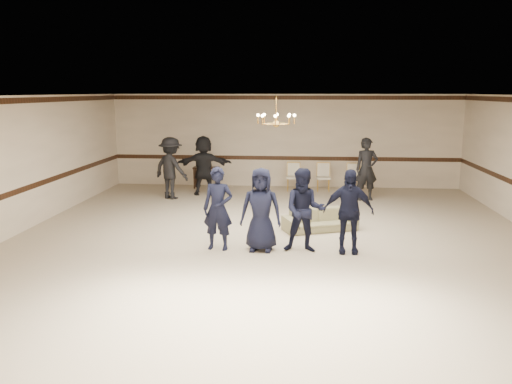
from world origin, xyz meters
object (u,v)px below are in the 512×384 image
at_px(boy_d, 348,211).
at_px(adult_left, 171,168).
at_px(banquet_chair_mid, 323,177).
at_px(console_table, 206,178).
at_px(boy_c, 304,210).
at_px(adult_mid, 204,165).
at_px(adult_right, 367,169).
at_px(boy_a, 218,209).
at_px(boy_b, 261,210).
at_px(settee, 320,220).
at_px(banquet_chair_left, 293,177).
at_px(banquet_chair_right, 354,178).
at_px(chandelier, 276,110).

distance_m(boy_d, adult_left, 7.16).
distance_m(banquet_chair_mid, console_table, 4.01).
bearing_deg(boy_d, boy_c, -179.96).
distance_m(adult_mid, adult_right, 5.12).
xyz_separation_m(adult_right, banquet_chair_mid, (-1.24, 1.35, -0.49)).
height_order(boy_d, console_table, boy_d).
distance_m(boy_d, adult_mid, 7.13).
bearing_deg(boy_a, adult_mid, 110.15).
distance_m(boy_a, boy_b, 0.90).
xyz_separation_m(boy_d, settee, (-0.51, 1.72, -0.62)).
bearing_deg(banquet_chair_mid, banquet_chair_left, 175.78).
bearing_deg(settee, banquet_chair_left, 76.26).
bearing_deg(settee, boy_d, -95.40).
bearing_deg(boy_a, adult_right, 62.41).
distance_m(adult_left, banquet_chair_left, 4.13).
distance_m(boy_b, adult_mid, 6.27).
height_order(boy_b, console_table, boy_b).
distance_m(boy_c, console_table, 7.75).
bearing_deg(adult_right, boy_a, -134.18).
relative_size(adult_mid, banquet_chair_left, 2.07).
bearing_deg(banquet_chair_left, banquet_chair_right, 3.29).
bearing_deg(chandelier, banquet_chair_mid, 75.60).
distance_m(boy_b, boy_d, 1.80).
bearing_deg(banquet_chair_left, chandelier, -90.41).
bearing_deg(adult_left, boy_c, 157.31).
xyz_separation_m(boy_c, adult_mid, (-3.19, 5.83, 0.08)).
bearing_deg(adult_mid, banquet_chair_left, -166.20).
bearing_deg(chandelier, adult_left, 133.87).
height_order(boy_d, adult_mid, adult_mid).
xyz_separation_m(chandelier, boy_d, (1.57, -1.57, -2.00)).
bearing_deg(boy_b, boy_c, 3.25).
distance_m(boy_d, banquet_chair_right, 6.84).
relative_size(boy_a, adult_right, 0.92).
bearing_deg(boy_c, boy_d, 1.88).
bearing_deg(adult_left, banquet_chair_right, -135.29).
relative_size(adult_left, banquet_chair_mid, 2.07).
relative_size(boy_d, adult_left, 0.92).
xyz_separation_m(adult_mid, banquet_chair_mid, (3.86, 0.95, -0.49)).
bearing_deg(adult_left, boy_d, 162.95).
distance_m(chandelier, banquet_chair_right, 6.20).
bearing_deg(chandelier, banquet_chair_left, 86.30).
xyz_separation_m(boy_c, banquet_chair_mid, (0.66, 6.78, -0.41)).
xyz_separation_m(boy_a, boy_d, (2.70, 0.00, 0.00)).
bearing_deg(settee, boy_a, -163.81).
height_order(settee, console_table, console_table).
bearing_deg(banquet_chair_left, adult_mid, -158.35).
bearing_deg(banquet_chair_right, chandelier, -115.01).
height_order(settee, adult_mid, adult_mid).
bearing_deg(adult_left, chandelier, 162.61).
height_order(boy_a, banquet_chair_right, boy_a).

